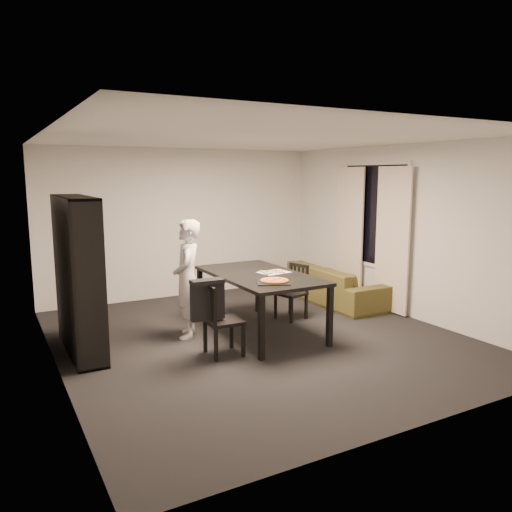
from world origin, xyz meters
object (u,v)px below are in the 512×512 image
chair_left (217,315)px  chair_right (295,288)px  pepperoni_pizza (275,281)px  bookshelf (78,275)px  dining_table (260,279)px  person (187,279)px  sofa (333,284)px  baking_tray (273,283)px

chair_left → chair_right: size_ratio=1.07×
pepperoni_pizza → chair_left: bearing=177.9°
chair_left → pepperoni_pizza: (0.77, -0.03, 0.35)m
bookshelf → dining_table: bearing=-9.9°
chair_left → chair_right: chair_left is taller
person → chair_right: bearing=115.9°
dining_table → pepperoni_pizza: (-0.11, -0.58, 0.10)m
dining_table → sofa: dining_table is taller
bookshelf → person: bearing=-4.4°
dining_table → person: (-0.93, 0.29, 0.04)m
bookshelf → pepperoni_pizza: 2.38m
dining_table → baking_tray: 0.61m
chair_left → baking_tray: (0.74, -0.04, 0.33)m
dining_table → chair_left: size_ratio=2.24×
pepperoni_pizza → dining_table: bearing=79.2°
person → baking_tray: person is taller
pepperoni_pizza → baking_tray: bearing=-160.5°
person → baking_tray: 1.18m
bookshelf → dining_table: 2.32m
chair_left → pepperoni_pizza: 0.85m
chair_left → baking_tray: chair_left is taller
bookshelf → person: 1.37m
baking_tray → chair_left: bearing=177.0°
dining_table → chair_right: same height
baking_tray → pepperoni_pizza: (0.03, 0.01, 0.02)m
chair_left → sofa: chair_left is taller
chair_left → person: 0.89m
chair_left → chair_right: bearing=-59.6°
bookshelf → chair_left: size_ratio=2.17×
dining_table → chair_left: bearing=-148.0°
dining_table → sofa: size_ratio=0.93×
bookshelf → sofa: bookshelf is taller
chair_left → pepperoni_pizza: size_ratio=2.51×
chair_right → pepperoni_pizza: (-0.91, -0.93, 0.38)m
person → baking_tray: bearing=65.7°
bookshelf → baking_tray: (2.14, -0.99, -0.12)m
person → sofa: person is taller
dining_table → pepperoni_pizza: pepperoni_pizza is taller
chair_left → sofa: bearing=-61.0°
dining_table → person: person is taller
chair_left → chair_right: 1.91m
bookshelf → chair_right: size_ratio=2.32×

